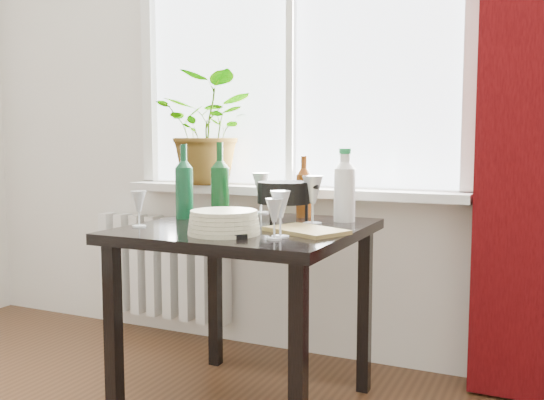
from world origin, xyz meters
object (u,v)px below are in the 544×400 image
at_px(cleaning_bottle, 345,184).
at_px(wineglass_back_left, 261,193).
at_px(radiator, 163,266).
at_px(bottle_amber, 304,186).
at_px(plate_stack, 224,223).
at_px(wine_bottle_right, 220,181).
at_px(cutting_board, 306,230).
at_px(wineglass_front_left, 139,209).
at_px(wineglass_front_right, 280,214).
at_px(tv_remote, 240,234).
at_px(fondue_pot, 284,202).
at_px(potted_plant, 211,129).
at_px(wineglass_far_right, 274,219).
at_px(wine_bottle_left, 184,181).
at_px(wineglass_back_center, 313,199).
at_px(table, 248,249).

bearing_deg(cleaning_bottle, wineglass_back_left, 166.20).
height_order(radiator, bottle_amber, bottle_amber).
xyz_separation_m(wineglass_back_left, plate_stack, (0.15, -0.60, -0.05)).
bearing_deg(wine_bottle_right, cutting_board, -21.16).
xyz_separation_m(cleaning_bottle, wineglass_front_left, (-0.66, -0.48, -0.08)).
bearing_deg(wine_bottle_right, wineglass_back_left, 77.77).
height_order(wineglass_front_right, cutting_board, wineglass_front_right).
bearing_deg(tv_remote, bottle_amber, 57.31).
height_order(bottle_amber, fondue_pot, bottle_amber).
height_order(wine_bottle_right, wineglass_front_right, wine_bottle_right).
xyz_separation_m(potted_plant, tv_remote, (0.61, -0.83, -0.37)).
height_order(bottle_amber, wineglass_back_left, bottle_amber).
distance_m(bottle_amber, wineglass_far_right, 0.60).
relative_size(radiator, wineglass_front_right, 4.91).
height_order(bottle_amber, plate_stack, bottle_amber).
distance_m(wine_bottle_left, wineglass_front_left, 0.30).
height_order(wineglass_far_right, cutting_board, wineglass_far_right).
bearing_deg(cleaning_bottle, bottle_amber, 164.75).
bearing_deg(wineglass_front_left, fondue_pot, 36.10).
height_order(wine_bottle_left, plate_stack, wine_bottle_left).
relative_size(wine_bottle_right, wineglass_far_right, 2.31).
bearing_deg(wineglass_back_center, potted_plant, 148.43).
bearing_deg(tv_remote, fondue_pot, 57.33).
bearing_deg(potted_plant, wineglass_front_right, -46.88).
bearing_deg(fondue_pot, tv_remote, -92.78).
distance_m(wineglass_back_left, plate_stack, 0.62).
relative_size(wine_bottle_right, plate_stack, 1.27).
bearing_deg(wineglass_front_left, wineglass_front_right, 0.10).
distance_m(wineglass_back_center, tv_remote, 0.41).
xyz_separation_m(table, bottle_amber, (0.10, 0.32, 0.23)).
relative_size(potted_plant, fondue_pot, 2.27).
relative_size(plate_stack, cutting_board, 0.91).
bearing_deg(wineglass_back_left, bottle_amber, -12.52).
distance_m(wineglass_front_left, plate_stack, 0.38).
bearing_deg(potted_plant, tv_remote, -53.77).
bearing_deg(bottle_amber, plate_stack, -98.36).
bearing_deg(wine_bottle_left, wineglass_front_left, -94.09).
relative_size(wine_bottle_left, bottle_amber, 1.18).
bearing_deg(radiator, wine_bottle_left, -47.38).
bearing_deg(cutting_board, table, 165.87).
distance_m(bottle_amber, wineglass_back_center, 0.21).
distance_m(bottle_amber, wineglass_front_left, 0.71).
bearing_deg(wineglass_back_left, plate_stack, -76.01).
distance_m(wineglass_front_right, tv_remote, 0.16).
xyz_separation_m(bottle_amber, fondue_pot, (-0.00, -0.20, -0.05)).
bearing_deg(wineglass_front_right, wine_bottle_right, 142.87).
xyz_separation_m(wineglass_front_left, cutting_board, (0.63, 0.14, -0.06)).
distance_m(wine_bottle_left, bottle_amber, 0.51).
xyz_separation_m(table, wineglass_back_center, (0.21, 0.14, 0.19)).
bearing_deg(wineglass_back_left, wineglass_front_left, -111.69).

